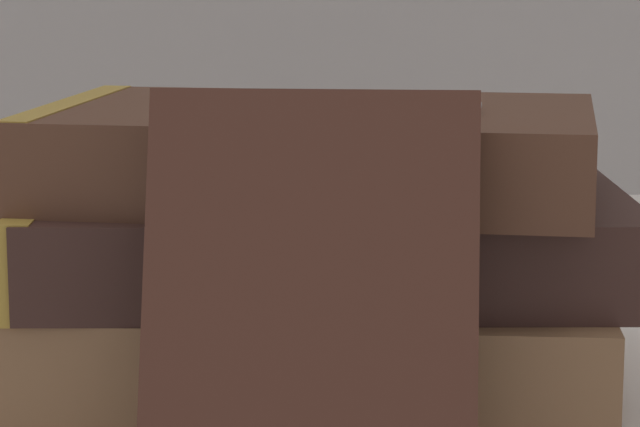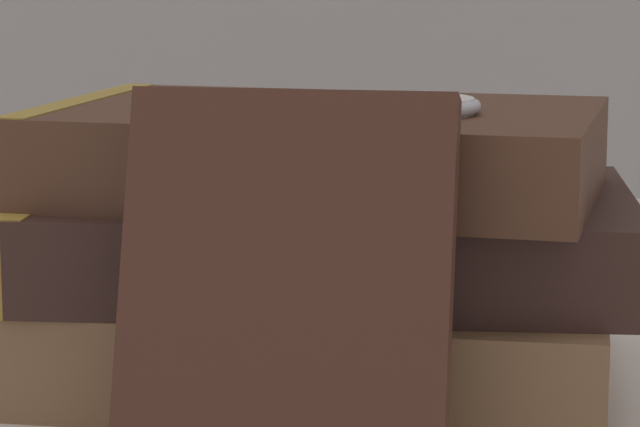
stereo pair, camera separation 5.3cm
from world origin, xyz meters
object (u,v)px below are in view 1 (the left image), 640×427
Objects in this scene: book_flat_middle at (308,235)px; pocket_watch at (421,105)px; book_leaning_front at (310,301)px; book_flat_bottom at (282,327)px; book_flat_top at (303,151)px; reading_glasses at (287,281)px.

pocket_watch is (0.04, -0.03, 0.06)m from book_flat_middle.
book_leaning_front reaches higher than book_flat_middle.
book_leaning_front reaches higher than pocket_watch.
pocket_watch is at bearing -23.99° from book_flat_bottom.
book_leaning_front is (0.01, -0.10, -0.03)m from book_flat_top.
pocket_watch reaches higher than book_flat_middle.
book_flat_top is at bearing 96.07° from book_leaning_front.
book_flat_top is 2.03× the size of reading_glasses.
pocket_watch is 0.45× the size of reading_glasses.
book_flat_middle is at bearing 8.67° from book_flat_bottom.
book_flat_bottom is 1.92× the size of book_leaning_front.
book_flat_bottom is 0.12m from book_leaning_front.
book_leaning_front is 1.16× the size of reading_glasses.
reading_glasses is at bearing 95.04° from book_flat_bottom.
book_flat_bottom is 0.04m from book_flat_middle.
reading_glasses is at bearing 110.48° from pocket_watch.
book_flat_bottom is at bearing -91.49° from reading_glasses.
book_flat_middle reaches higher than reading_glasses.
reading_glasses is (-0.02, 0.16, -0.06)m from book_flat_middle.
book_flat_top reaches higher than reading_glasses.
book_flat_bottom is 1.00× the size of book_flat_middle.
reading_glasses is at bearing 102.51° from book_flat_top.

